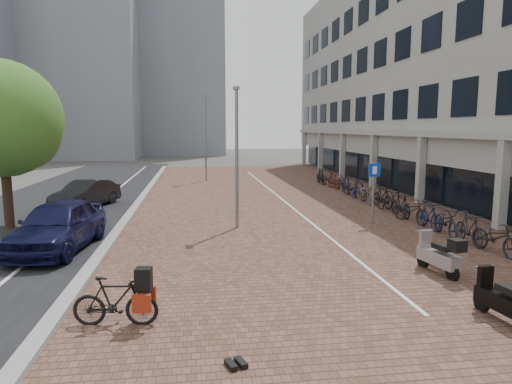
# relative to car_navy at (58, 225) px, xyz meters

# --- Properties ---
(ground) EXTENTS (140.00, 140.00, 0.00)m
(ground) POSITION_rel_car_navy_xyz_m (6.50, -3.25, -0.78)
(ground) COLOR #474442
(ground) RESTS_ON ground
(plaza_brick) EXTENTS (14.50, 42.00, 0.04)m
(plaza_brick) POSITION_rel_car_navy_xyz_m (8.50, 8.75, -0.77)
(plaza_brick) COLOR brown
(plaza_brick) RESTS_ON ground
(street_asphalt) EXTENTS (8.00, 50.00, 0.03)m
(street_asphalt) POSITION_rel_car_navy_xyz_m (-2.50, 8.75, -0.77)
(street_asphalt) COLOR black
(street_asphalt) RESTS_ON ground
(curb) EXTENTS (0.35, 42.00, 0.14)m
(curb) POSITION_rel_car_navy_xyz_m (1.40, 8.75, -0.71)
(curb) COLOR gray
(curb) RESTS_ON ground
(lane_line) EXTENTS (0.12, 44.00, 0.00)m
(lane_line) POSITION_rel_car_navy_xyz_m (-0.50, 8.75, -0.76)
(lane_line) COLOR white
(lane_line) RESTS_ON street_asphalt
(parking_line) EXTENTS (0.10, 30.00, 0.00)m
(parking_line) POSITION_rel_car_navy_xyz_m (8.70, 8.75, -0.74)
(parking_line) COLOR white
(parking_line) RESTS_ON plaza_brick
(office_building) EXTENTS (8.40, 40.00, 15.00)m
(office_building) POSITION_rel_car_navy_xyz_m (19.47, 12.75, 7.66)
(office_building) COLOR #A2A29D
(office_building) RESTS_ON ground
(bg_towers) EXTENTS (33.00, 23.00, 32.00)m
(bg_towers) POSITION_rel_car_navy_xyz_m (-7.84, 45.69, 13.19)
(bg_towers) COLOR gray
(bg_towers) RESTS_ON ground
(car_navy) EXTENTS (2.38, 4.76, 1.56)m
(car_navy) POSITION_rel_car_navy_xyz_m (0.00, 0.00, 0.00)
(car_navy) COLOR black
(car_navy) RESTS_ON ground
(car_dark) EXTENTS (2.79, 4.15, 1.29)m
(car_dark) POSITION_rel_car_navy_xyz_m (-0.92, 7.74, -0.13)
(car_dark) COLOR black
(car_dark) RESTS_ON ground
(hero_bike) EXTENTS (1.66, 0.65, 1.14)m
(hero_bike) POSITION_rel_car_navy_xyz_m (2.64, -5.80, -0.27)
(hero_bike) COLOR black
(hero_bike) RESTS_ON ground
(shoes) EXTENTS (0.50, 0.45, 0.10)m
(shoes) POSITION_rel_car_navy_xyz_m (4.75, -7.65, -0.73)
(shoes) COLOR black
(shoes) RESTS_ON ground
(scooter_front) EXTENTS (0.73, 1.62, 1.08)m
(scooter_front) POSITION_rel_car_navy_xyz_m (10.31, -3.77, -0.24)
(scooter_front) COLOR gray
(scooter_front) RESTS_ON ground
(scooter_mid) EXTENTS (0.63, 1.51, 1.01)m
(scooter_mid) POSITION_rel_car_navy_xyz_m (10.00, -6.68, -0.27)
(scooter_mid) COLOR black
(scooter_mid) RESTS_ON ground
(parking_sign) EXTENTS (0.50, 0.12, 2.39)m
(parking_sign) POSITION_rel_car_navy_xyz_m (10.97, 2.16, 0.82)
(parking_sign) COLOR slate
(parking_sign) RESTS_ON ground
(lamp_near) EXTENTS (0.12, 0.12, 5.15)m
(lamp_near) POSITION_rel_car_navy_xyz_m (5.72, 2.27, 1.80)
(lamp_near) COLOR slate
(lamp_near) RESTS_ON ground
(lamp_far) EXTENTS (0.12, 0.12, 5.99)m
(lamp_far) POSITION_rel_car_navy_xyz_m (4.99, 17.59, 2.21)
(lamp_far) COLOR slate
(lamp_far) RESTS_ON ground
(street_tree) EXTENTS (4.26, 4.26, 6.20)m
(street_tree) POSITION_rel_car_navy_xyz_m (-2.64, 3.61, 3.16)
(street_tree) COLOR #382619
(street_tree) RESTS_ON ground
(bike_row) EXTENTS (1.33, 20.44, 1.05)m
(bike_row) POSITION_rel_car_navy_xyz_m (12.75, 6.95, -0.26)
(bike_row) COLOR black
(bike_row) RESTS_ON ground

